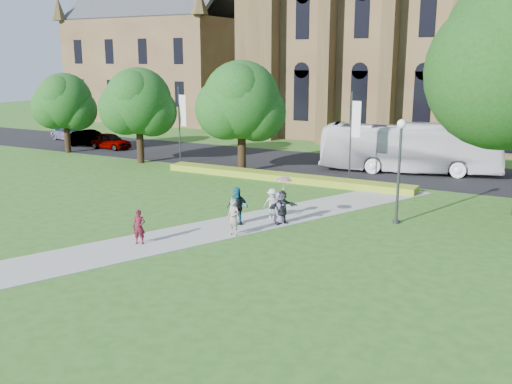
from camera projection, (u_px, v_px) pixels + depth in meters
The scene contains 23 objects.
ground at pixel (201, 236), 26.72m from camera, with size 160.00×160.00×0.00m, color #2E601D.
road at pixel (345, 167), 43.89m from camera, with size 160.00×10.00×0.02m, color black.
footpath at pixel (212, 230), 27.57m from camera, with size 3.20×30.00×0.04m, color #B2B2A8.
flower_hedge at pixel (283, 177), 38.92m from camera, with size 18.00×1.40×0.45m, color gold.
building_west at pixel (161, 50), 76.29m from camera, with size 22.00×14.00×18.30m.
streetlamp at pixel (400, 159), 28.11m from camera, with size 0.44×0.44×5.24m.
street_tree_0 at pixel (138, 101), 44.51m from camera, with size 5.20×5.20×7.50m.
street_tree_1 at pixel (241, 100), 40.74m from camera, with size 5.60×5.60×8.05m.
street_tree_2 at pixel (65, 101), 49.58m from camera, with size 4.80×4.80×6.95m.
banner_pole_0 at pixel (352, 131), 38.03m from camera, with size 0.70×0.10×6.00m.
banner_pole_1 at pixel (180, 121), 44.45m from camera, with size 0.70×0.10×6.00m.
tour_coach at pixel (409, 148), 41.32m from camera, with size 2.98×12.75×3.55m, color silver.
car_0 at pixel (110, 141), 52.46m from camera, with size 1.71×4.25×1.45m, color gray.
car_1 at pixel (90, 138), 53.70m from camera, with size 1.62×4.64×1.53m, color gray.
car_2 at pixel (69, 133), 58.03m from camera, with size 1.92×4.72×1.37m, color gray.
pedestrian_0 at pixel (139, 227), 25.33m from camera, with size 0.57×0.37×1.56m, color #521221.
pedestrian_1 at pixel (238, 206), 28.20m from camera, with size 0.93×0.72×1.91m, color #1C6C8C.
pedestrian_2 at pixel (272, 204), 29.38m from camera, with size 1.02×0.59×1.58m, color #BBBBBB.
pedestrian_3 at pixel (238, 207), 28.29m from camera, with size 1.04×0.43×1.78m, color black.
pedestrian_4 at pixel (279, 208), 28.48m from camera, with size 0.78×0.51×1.60m, color slate.
pedestrian_5 at pixel (282, 207), 28.43m from camera, with size 1.58×0.50×1.70m, color #25272C.
pedestrian_6 at pixel (233, 217), 26.53m from camera, with size 0.63×0.42×1.73m, color #A08F85.
parasol at pixel (284, 185), 28.22m from camera, with size 0.80×0.80×0.71m, color #C78C9B.
Camera 1 is at (14.31, -21.32, 8.11)m, focal length 40.00 mm.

